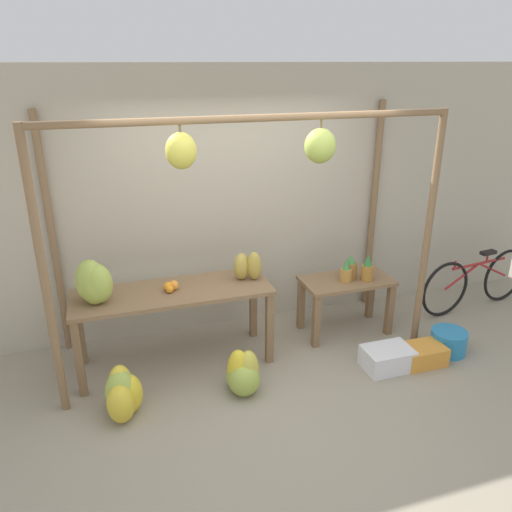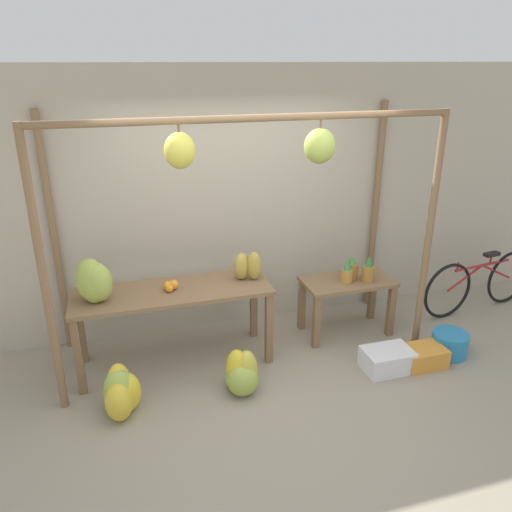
{
  "view_description": "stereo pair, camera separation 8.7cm",
  "coord_description": "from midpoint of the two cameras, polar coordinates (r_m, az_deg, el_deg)",
  "views": [
    {
      "loc": [
        -1.24,
        -3.44,
        2.82
      ],
      "look_at": [
        0.12,
        0.86,
        1.04
      ],
      "focal_mm": 35.0,
      "sensor_mm": 36.0,
      "label": 1
    },
    {
      "loc": [
        -1.16,
        -3.46,
        2.82
      ],
      "look_at": [
        0.12,
        0.86,
        1.04
      ],
      "focal_mm": 35.0,
      "sensor_mm": 36.0,
      "label": 2
    }
  ],
  "objects": [
    {
      "name": "shop_wall_back",
      "position": [
        5.35,
        -2.92,
        6.1
      ],
      "size": [
        8.0,
        0.08,
        2.8
      ],
      "color": "#B2A893",
      "rests_on": "ground_plane"
    },
    {
      "name": "pineapple_cluster",
      "position": [
        5.39,
        11.82,
        -1.6
      ],
      "size": [
        0.35,
        0.24,
        0.3
      ],
      "color": "#B27F38",
      "rests_on": "display_table_side"
    },
    {
      "name": "parked_bicycle",
      "position": [
        6.51,
        24.52,
        -2.79
      ],
      "size": [
        1.64,
        0.24,
        0.72
      ],
      "color": "black",
      "rests_on": "ground_plane"
    },
    {
      "name": "banana_pile_ground_left",
      "position": [
        4.51,
        -14.61,
        -14.86
      ],
      "size": [
        0.38,
        0.46,
        0.44
      ],
      "color": "yellow",
      "rests_on": "ground_plane"
    },
    {
      "name": "banana_pile_ground_right",
      "position": [
        4.62,
        -1.16,
        -13.39
      ],
      "size": [
        0.38,
        0.4,
        0.42
      ],
      "color": "gold",
      "rests_on": "ground_plane"
    },
    {
      "name": "blue_bucket",
      "position": [
        5.55,
        21.66,
        -9.29
      ],
      "size": [
        0.36,
        0.36,
        0.24
      ],
      "color": "teal",
      "rests_on": "ground_plane"
    },
    {
      "name": "display_table_main",
      "position": [
        4.84,
        -9.0,
        -5.04
      ],
      "size": [
        1.87,
        0.64,
        0.79
      ],
      "color": "brown",
      "rests_on": "ground_plane"
    },
    {
      "name": "ground_plane",
      "position": [
        4.62,
        2.25,
        -16.18
      ],
      "size": [
        20.0,
        20.0,
        0.0
      ],
      "primitive_type": "plane",
      "color": "gray"
    },
    {
      "name": "stall_awning",
      "position": [
        4.46,
        -0.19,
        7.15
      ],
      "size": [
        3.56,
        1.19,
        2.42
      ],
      "color": "brown",
      "rests_on": "ground_plane"
    },
    {
      "name": "fruit_crate_white",
      "position": [
        5.12,
        15.25,
        -11.36
      ],
      "size": [
        0.47,
        0.33,
        0.21
      ],
      "color": "silver",
      "rests_on": "ground_plane"
    },
    {
      "name": "orange_pile",
      "position": [
        4.78,
        -9.1,
        -3.34
      ],
      "size": [
        0.14,
        0.15,
        0.09
      ],
      "color": "orange",
      "rests_on": "display_table_main"
    },
    {
      "name": "banana_pile_on_table",
      "position": [
        4.65,
        -17.54,
        -2.88
      ],
      "size": [
        0.42,
        0.4,
        0.4
      ],
      "color": "#9EB247",
      "rests_on": "display_table_main"
    },
    {
      "name": "display_table_side",
      "position": [
        5.49,
        10.8,
        -3.97
      ],
      "size": [
        0.97,
        0.51,
        0.63
      ],
      "color": "brown",
      "rests_on": "ground_plane"
    },
    {
      "name": "papaya_pile",
      "position": [
        4.89,
        -0.53,
        -1.16
      ],
      "size": [
        0.32,
        0.24,
        0.29
      ],
      "color": "#B2993D",
      "rests_on": "display_table_main"
    },
    {
      "name": "fruit_crate_purple",
      "position": [
        5.29,
        18.98,
        -10.78
      ],
      "size": [
        0.42,
        0.3,
        0.19
      ],
      "color": "orange",
      "rests_on": "ground_plane"
    }
  ]
}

